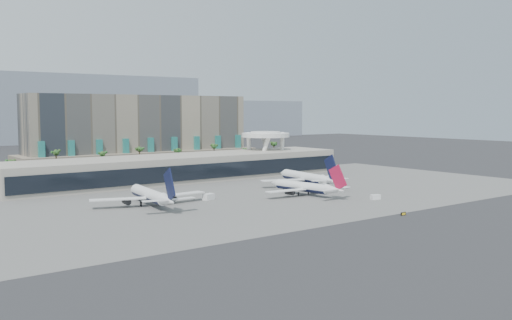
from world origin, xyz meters
TOP-DOWN VIEW (x-y plane):
  - ground at (0.00, 0.00)m, footprint 900.00×900.00m
  - apron_pad at (0.00, 55.00)m, footprint 260.00×130.00m
  - mountain_ridge at (27.88, 470.00)m, footprint 680.00×60.00m
  - hotel at (10.00, 174.41)m, footprint 140.00×30.00m
  - terminal at (0.00, 109.84)m, footprint 170.00×32.50m
  - saucer_structure at (55.00, 116.00)m, footprint 26.00×26.00m
  - palm_row at (7.00, 145.00)m, footprint 157.80×2.80m
  - airliner_left at (-45.43, 52.87)m, footprint 41.92×43.39m
  - airliner_centre at (14.28, 38.63)m, footprint 37.35×38.65m
  - airliner_right at (33.28, 59.14)m, footprint 42.73×44.23m
  - service_vehicle_a at (-22.32, 51.62)m, footprint 5.32×3.92m
  - service_vehicle_b at (28.31, 14.69)m, footprint 3.99×2.95m
  - taxiway_sign at (10.51, -12.45)m, footprint 2.31×0.40m

SIDE VIEW (x-z plane):
  - ground at x=0.00m, z-range 0.00..0.00m
  - apron_pad at x=0.00m, z-range 0.00..0.06m
  - taxiway_sign at x=10.51m, z-range -0.01..1.04m
  - service_vehicle_b at x=28.31m, z-range 0.00..1.83m
  - service_vehicle_a at x=-22.32m, z-range 0.00..2.35m
  - airliner_centre at x=14.28m, z-range -3.31..10.06m
  - airliner_left at x=-45.43m, z-range -3.72..11.29m
  - airliner_right at x=33.28m, z-range -3.79..11.51m
  - terminal at x=0.00m, z-range -0.73..13.77m
  - palm_row at x=7.00m, z-range 3.95..17.05m
  - hotel at x=10.00m, z-range -4.19..37.81m
  - saucer_structure at x=55.00m, z-range 7.51..29.40m
  - mountain_ridge at x=27.88m, z-range -5.11..64.89m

